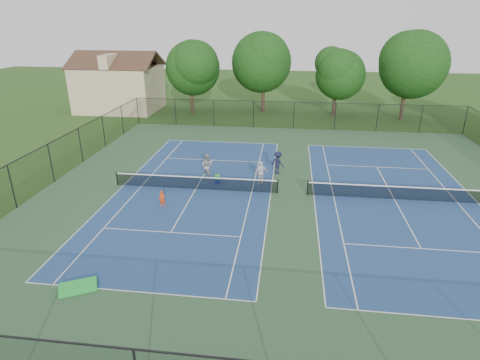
# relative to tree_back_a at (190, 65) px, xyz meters

# --- Properties ---
(ground) EXTENTS (140.00, 140.00, 0.00)m
(ground) POSITION_rel_tree_back_a_xyz_m (13.00, -24.00, -6.04)
(ground) COLOR #234716
(ground) RESTS_ON ground
(court_pad) EXTENTS (36.00, 36.00, 0.01)m
(court_pad) POSITION_rel_tree_back_a_xyz_m (13.00, -24.00, -6.03)
(court_pad) COLOR #284829
(court_pad) RESTS_ON ground
(tennis_court_left) EXTENTS (12.00, 23.83, 1.07)m
(tennis_court_left) POSITION_rel_tree_back_a_xyz_m (6.00, -24.00, -5.94)
(tennis_court_left) COLOR navy
(tennis_court_left) RESTS_ON ground
(tennis_court_right) EXTENTS (12.00, 23.83, 1.07)m
(tennis_court_right) POSITION_rel_tree_back_a_xyz_m (20.00, -24.00, -5.94)
(tennis_court_right) COLOR navy
(tennis_court_right) RESTS_ON ground
(perimeter_fence) EXTENTS (36.08, 36.08, 3.02)m
(perimeter_fence) POSITION_rel_tree_back_a_xyz_m (13.00, -24.00, -4.44)
(perimeter_fence) COLOR black
(perimeter_fence) RESTS_ON ground
(tree_back_a) EXTENTS (6.80, 6.80, 9.15)m
(tree_back_a) POSITION_rel_tree_back_a_xyz_m (0.00, 0.00, 0.00)
(tree_back_a) COLOR #2D2116
(tree_back_a) RESTS_ON ground
(tree_back_b) EXTENTS (7.60, 7.60, 10.03)m
(tree_back_b) POSITION_rel_tree_back_a_xyz_m (9.00, 2.00, 0.56)
(tree_back_b) COLOR #2D2116
(tree_back_b) RESTS_ON ground
(tree_back_c) EXTENTS (6.00, 6.00, 8.40)m
(tree_back_c) POSITION_rel_tree_back_a_xyz_m (18.00, 1.00, -0.56)
(tree_back_c) COLOR #2D2116
(tree_back_c) RESTS_ON ground
(tree_back_d) EXTENTS (7.80, 7.80, 10.37)m
(tree_back_d) POSITION_rel_tree_back_a_xyz_m (26.00, 0.00, 0.79)
(tree_back_d) COLOR #2D2116
(tree_back_d) RESTS_ON ground
(clapboard_house) EXTENTS (10.80, 8.10, 7.65)m
(clapboard_house) POSITION_rel_tree_back_a_xyz_m (-10.00, 1.00, -2.95)
(clapboard_house) COLOR tan
(clapboard_house) RESTS_ON ground
(child_player) EXTENTS (0.43, 0.30, 1.12)m
(child_player) POSITION_rel_tree_back_a_xyz_m (4.49, -27.10, -5.48)
(child_player) COLOR #EC3D0F
(child_player) RESTS_ON ground
(instructor) EXTENTS (1.13, 1.01, 1.92)m
(instructor) POSITION_rel_tree_back_a_xyz_m (6.37, -21.63, -5.08)
(instructor) COLOR #959698
(instructor) RESTS_ON ground
(bystander_a) EXTENTS (1.16, 0.86, 1.82)m
(bystander_a) POSITION_rel_tree_back_a_xyz_m (10.65, -22.50, -5.13)
(bystander_a) COLOR silver
(bystander_a) RESTS_ON ground
(bystander_b) EXTENTS (1.37, 1.25, 1.85)m
(bystander_b) POSITION_rel_tree_back_a_xyz_m (11.80, -20.11, -5.12)
(bystander_b) COLOR #161832
(bystander_b) RESTS_ON ground
(ball_crate) EXTENTS (0.41, 0.32, 0.32)m
(ball_crate) POSITION_rel_tree_back_a_xyz_m (7.38, -22.70, -5.88)
(ball_crate) COLOR #16239B
(ball_crate) RESTS_ON ground
(ball_hopper) EXTENTS (0.36, 0.29, 0.38)m
(ball_hopper) POSITION_rel_tree_back_a_xyz_m (7.38, -22.70, -5.53)
(ball_hopper) COLOR green
(ball_hopper) RESTS_ON ball_crate
(green_tarp) EXTENTS (1.89, 1.59, 0.21)m
(green_tarp) POSITION_rel_tree_back_a_xyz_m (3.23, -36.01, -5.93)
(green_tarp) COLOR green
(green_tarp) RESTS_ON ground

